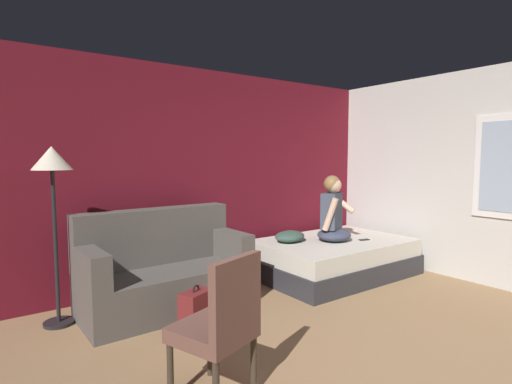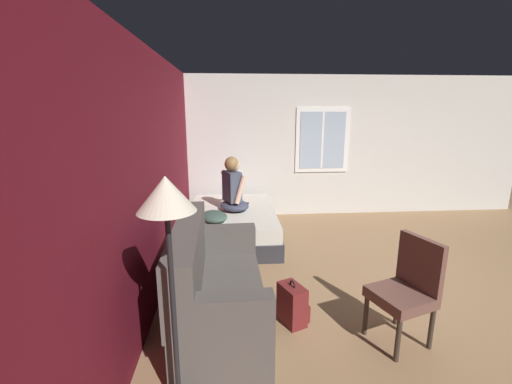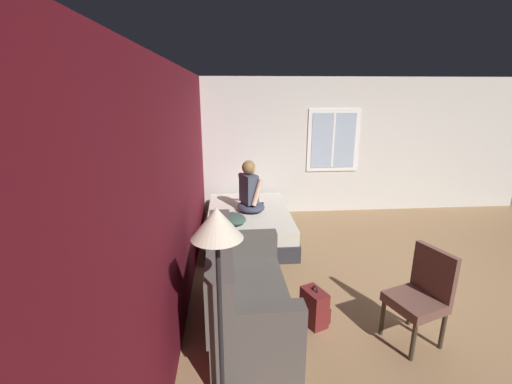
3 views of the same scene
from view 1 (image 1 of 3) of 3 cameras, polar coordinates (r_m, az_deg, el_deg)
The scene contains 9 objects.
wall_back_accent at distance 5.10m, azimuth -10.60°, elevation 2.14°, with size 10.99×0.16×2.70m, color maroon.
bed at distance 5.60m, azimuth 10.97°, elevation -9.16°, with size 2.08×1.41×0.48m.
couch at distance 4.40m, azimuth -13.04°, elevation -11.02°, with size 1.72×0.86×1.04m.
side_chair at distance 2.73m, azimuth -5.09°, elevation -18.05°, with size 0.59×0.59×0.98m.
person_seated at distance 5.44m, azimuth 10.95°, elevation -3.14°, with size 0.66×0.62×0.88m.
backpack at distance 3.79m, azimuth -8.39°, elevation -16.84°, with size 0.35×0.32×0.46m.
throw_pillow at distance 5.34m, azimuth 4.84°, elevation -6.33°, with size 0.48×0.36×0.14m, color #385147.
cell_phone at distance 5.62m, azimuth 15.20°, elevation -6.59°, with size 0.07×0.14×0.01m, color black.
floor_lamp at distance 4.16m, azimuth -27.07°, elevation 2.12°, with size 0.36×0.36×1.70m.
Camera 1 is at (-2.18, -1.53, 1.60)m, focal length 28.00 mm.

